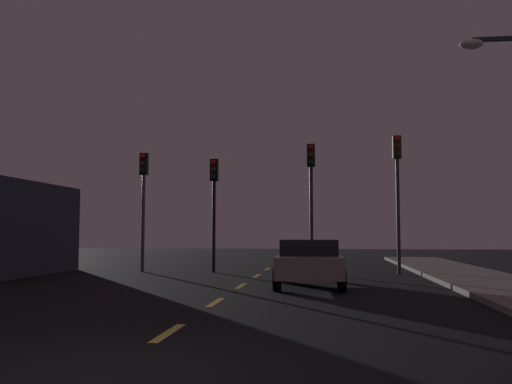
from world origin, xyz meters
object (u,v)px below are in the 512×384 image
(traffic_signal_far_right, at_px, (398,177))
(traffic_signal_center_right, at_px, (311,183))
(traffic_signal_far_left, at_px, (143,188))
(traffic_signal_center_left, at_px, (214,192))
(car_stopped_ahead, at_px, (309,262))

(traffic_signal_far_right, bearing_deg, traffic_signal_center_right, -179.99)
(traffic_signal_far_left, height_order, traffic_signal_center_left, traffic_signal_far_left)
(car_stopped_ahead, bearing_deg, traffic_signal_far_left, 143.17)
(traffic_signal_far_left, relative_size, car_stopped_ahead, 1.19)
(traffic_signal_far_left, xyz_separation_m, traffic_signal_far_right, (10.22, 0.00, 0.32))
(traffic_signal_far_right, distance_m, car_stopped_ahead, 6.84)
(traffic_signal_far_left, relative_size, traffic_signal_center_right, 0.95)
(traffic_signal_far_left, height_order, traffic_signal_center_right, traffic_signal_center_right)
(traffic_signal_far_left, height_order, car_stopped_ahead, traffic_signal_far_left)
(traffic_signal_center_left, relative_size, traffic_signal_center_right, 0.89)
(traffic_signal_center_left, xyz_separation_m, traffic_signal_far_right, (7.26, 0.00, 0.51))
(traffic_signal_center_right, xyz_separation_m, car_stopped_ahead, (0.03, -5.18, -2.84))
(traffic_signal_far_left, relative_size, traffic_signal_center_left, 1.07)
(traffic_signal_far_left, distance_m, traffic_signal_center_right, 6.88)
(traffic_signal_center_right, height_order, traffic_signal_far_right, traffic_signal_far_right)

